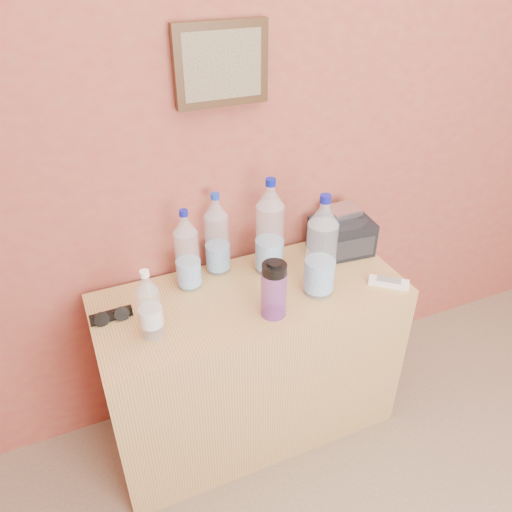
{
  "coord_description": "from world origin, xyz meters",
  "views": [
    {
      "loc": [
        -0.83,
        0.48,
        1.74
      ],
      "look_at": [
        -0.3,
        1.71,
        0.86
      ],
      "focal_mm": 35.0,
      "sensor_mm": 36.0,
      "label": 1
    }
  ],
  "objects": [
    {
      "name": "picture_frame",
      "position": [
        -0.3,
        1.98,
        1.4
      ],
      "size": [
        0.3,
        0.03,
        0.25
      ],
      "primitive_type": null,
      "color": "#382311",
      "rests_on": "room_shell"
    },
    {
      "name": "dresser",
      "position": [
        -0.3,
        1.75,
        0.34
      ],
      "size": [
        1.09,
        0.45,
        0.68
      ],
      "primitive_type": "cube",
      "color": "#9D7B47",
      "rests_on": "ground"
    },
    {
      "name": "pet_large_a",
      "position": [
        -0.48,
        1.88,
        0.82
      ],
      "size": [
        0.08,
        0.08,
        0.3
      ],
      "rotation": [
        0.0,
        0.0,
        0.08
      ],
      "color": "white",
      "rests_on": "dresser"
    },
    {
      "name": "pet_large_b",
      "position": [
        -0.35,
        1.93,
        0.82
      ],
      "size": [
        0.09,
        0.09,
        0.32
      ],
      "rotation": [
        0.0,
        0.0,
        -0.28
      ],
      "color": "white",
      "rests_on": "dresser"
    },
    {
      "name": "pet_large_c",
      "position": [
        -0.18,
        1.86,
        0.84
      ],
      "size": [
        0.1,
        0.1,
        0.37
      ],
      "rotation": [
        0.0,
        0.0,
        0.31
      ],
      "color": "silver",
      "rests_on": "dresser"
    },
    {
      "name": "pet_large_d",
      "position": [
        -0.08,
        1.67,
        0.85
      ],
      "size": [
        0.1,
        0.1,
        0.37
      ],
      "rotation": [
        0.0,
        0.0,
        -0.08
      ],
      "color": "silver",
      "rests_on": "dresser"
    },
    {
      "name": "pet_small",
      "position": [
        -0.66,
        1.68,
        0.79
      ],
      "size": [
        0.07,
        0.07,
        0.24
      ],
      "rotation": [
        0.0,
        0.0,
        -0.15
      ],
      "color": "silver",
      "rests_on": "dresser"
    },
    {
      "name": "nalgene_bottle",
      "position": [
        -0.27,
        1.62,
        0.78
      ],
      "size": [
        0.08,
        0.08,
        0.2
      ],
      "rotation": [
        0.0,
        0.0,
        0.4
      ],
      "color": "purple",
      "rests_on": "dresser"
    },
    {
      "name": "sunglasses",
      "position": [
        -0.77,
        1.8,
        0.7
      ],
      "size": [
        0.14,
        0.05,
        0.04
      ],
      "primitive_type": null,
      "rotation": [
        0.0,
        0.0,
        0.03
      ],
      "color": "black",
      "rests_on": "dresser"
    },
    {
      "name": "ac_remote",
      "position": [
        0.17,
        1.6,
        0.69
      ],
      "size": [
        0.14,
        0.12,
        0.02
      ],
      "primitive_type": "cube",
      "rotation": [
        0.0,
        0.0,
        -0.68
      ],
      "color": "silver",
      "rests_on": "dresser"
    },
    {
      "name": "toiletry_bag",
      "position": [
        0.13,
        1.86,
        0.76
      ],
      "size": [
        0.24,
        0.18,
        0.15
      ],
      "primitive_type": null,
      "rotation": [
        0.0,
        0.0,
        -0.09
      ],
      "color": "black",
      "rests_on": "dresser"
    },
    {
      "name": "foil_packet",
      "position": [
        0.14,
        1.89,
        0.85
      ],
      "size": [
        0.12,
        0.1,
        0.02
      ],
      "primitive_type": "cube",
      "rotation": [
        0.0,
        0.0,
        0.01
      ],
      "color": "silver",
      "rests_on": "toiletry_bag"
    }
  ]
}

